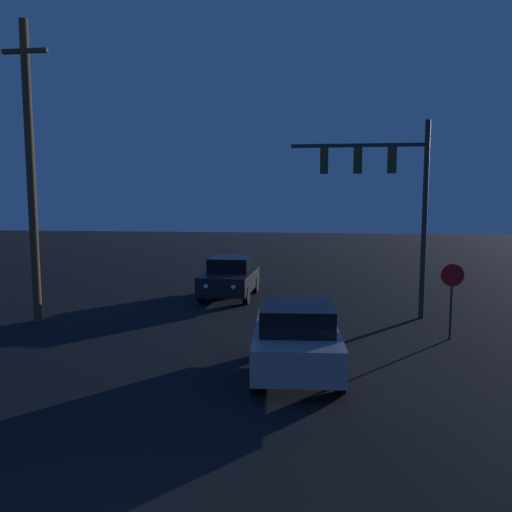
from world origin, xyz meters
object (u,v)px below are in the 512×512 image
(car_near, at_px, (296,338))
(stop_sign, at_px, (452,287))
(traffic_signal_mast, at_px, (387,185))
(car_far, at_px, (230,277))
(utility_pole, at_px, (31,170))

(car_near, relative_size, stop_sign, 1.82)
(car_near, relative_size, traffic_signal_mast, 0.61)
(car_far, bearing_deg, car_near, 111.04)
(car_far, bearing_deg, stop_sign, 145.47)
(car_far, height_order, utility_pole, utility_pole)
(stop_sign, bearing_deg, car_near, -141.75)
(stop_sign, height_order, utility_pole, utility_pole)
(car_far, xyz_separation_m, utility_pole, (-5.84, -4.91, 4.25))
(car_far, distance_m, utility_pole, 8.73)
(car_near, relative_size, utility_pole, 0.42)
(car_far, height_order, traffic_signal_mast, traffic_signal_mast)
(traffic_signal_mast, relative_size, utility_pole, 0.69)
(utility_pole, bearing_deg, stop_sign, -2.71)
(traffic_signal_mast, relative_size, stop_sign, 3.00)
(car_near, bearing_deg, traffic_signal_mast, 61.52)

